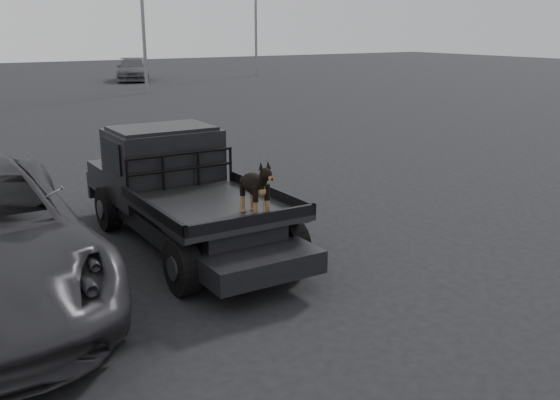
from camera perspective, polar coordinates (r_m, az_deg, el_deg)
ground at (r=8.24m, az=-3.43°, el=-8.83°), size 120.00×120.00×0.00m
flatbed_ute at (r=10.02m, az=-8.40°, el=-1.66°), size 2.00×5.40×0.92m
ute_cab at (r=10.65m, az=-10.65°, el=4.27°), size 1.72×1.30×0.88m
headache_rack at (r=10.01m, az=-9.03°, el=2.65°), size 1.80×0.08×0.55m
dog at (r=8.45m, az=-2.33°, el=1.11°), size 0.32×0.60×0.74m
distant_car_b at (r=42.47m, az=-13.30°, el=11.53°), size 3.54×5.25×1.41m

